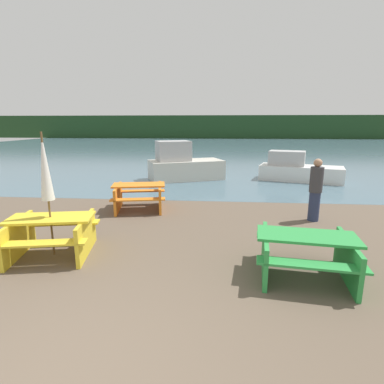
{
  "coord_description": "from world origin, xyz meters",
  "views": [
    {
      "loc": [
        1.5,
        -2.21,
        2.47
      ],
      "look_at": [
        0.89,
        4.91,
        0.85
      ],
      "focal_mm": 28.0,
      "sensor_mm": 36.0,
      "label": 1
    }
  ],
  "objects_px": {
    "picnic_table_green": "(306,251)",
    "boat": "(183,165)",
    "person": "(315,190)",
    "picnic_table_yellow": "(52,232)",
    "umbrella_white": "(45,168)",
    "boat_second": "(297,170)",
    "picnic_table_orange": "(139,195)"
  },
  "relations": [
    {
      "from": "boat",
      "to": "person",
      "type": "height_order",
      "value": "boat"
    },
    {
      "from": "boat_second",
      "to": "person",
      "type": "distance_m",
      "value": 5.98
    },
    {
      "from": "person",
      "to": "umbrella_white",
      "type": "bearing_deg",
      "value": -155.35
    },
    {
      "from": "umbrella_white",
      "to": "boat_second",
      "type": "height_order",
      "value": "umbrella_white"
    },
    {
      "from": "boat",
      "to": "person",
      "type": "relative_size",
      "value": 2.22
    },
    {
      "from": "umbrella_white",
      "to": "boat",
      "type": "distance_m",
      "value": 8.52
    },
    {
      "from": "picnic_table_green",
      "to": "person",
      "type": "height_order",
      "value": "person"
    },
    {
      "from": "boat",
      "to": "picnic_table_yellow",
      "type": "bearing_deg",
      "value": -123.02
    },
    {
      "from": "picnic_table_orange",
      "to": "boat",
      "type": "distance_m",
      "value": 5.12
    },
    {
      "from": "umbrella_white",
      "to": "picnic_table_yellow",
      "type": "bearing_deg",
      "value": 180.0
    },
    {
      "from": "person",
      "to": "boat_second",
      "type": "bearing_deg",
      "value": 79.9
    },
    {
      "from": "picnic_table_yellow",
      "to": "umbrella_white",
      "type": "bearing_deg",
      "value": 0.0
    },
    {
      "from": "picnic_table_yellow",
      "to": "boat",
      "type": "relative_size",
      "value": 0.49
    },
    {
      "from": "picnic_table_orange",
      "to": "boat",
      "type": "xyz_separation_m",
      "value": [
        0.72,
        5.07,
        0.19
      ]
    },
    {
      "from": "picnic_table_orange",
      "to": "boat_second",
      "type": "bearing_deg",
      "value": 41.82
    },
    {
      "from": "picnic_table_orange",
      "to": "boat",
      "type": "height_order",
      "value": "boat"
    },
    {
      "from": "picnic_table_green",
      "to": "boat",
      "type": "height_order",
      "value": "boat"
    },
    {
      "from": "picnic_table_orange",
      "to": "umbrella_white",
      "type": "distance_m",
      "value": 3.57
    },
    {
      "from": "umbrella_white",
      "to": "person",
      "type": "bearing_deg",
      "value": 24.65
    },
    {
      "from": "umbrella_white",
      "to": "person",
      "type": "xyz_separation_m",
      "value": [
        5.66,
        2.6,
        -0.88
      ]
    },
    {
      "from": "picnic_table_orange",
      "to": "boat_second",
      "type": "xyz_separation_m",
      "value": [
        5.85,
        5.24,
        0.03
      ]
    },
    {
      "from": "person",
      "to": "picnic_table_yellow",
      "type": "bearing_deg",
      "value": -155.35
    },
    {
      "from": "picnic_table_yellow",
      "to": "boat_second",
      "type": "bearing_deg",
      "value": 51.65
    },
    {
      "from": "picnic_table_green",
      "to": "boat",
      "type": "relative_size",
      "value": 0.48
    },
    {
      "from": "picnic_table_orange",
      "to": "person",
      "type": "bearing_deg",
      "value": -7.61
    },
    {
      "from": "boat_second",
      "to": "picnic_table_orange",
      "type": "bearing_deg",
      "value": -120.66
    },
    {
      "from": "picnic_table_yellow",
      "to": "boat",
      "type": "distance_m",
      "value": 8.45
    },
    {
      "from": "umbrella_white",
      "to": "boat_second",
      "type": "xyz_separation_m",
      "value": [
        6.71,
        8.48,
        -1.22
      ]
    },
    {
      "from": "picnic_table_yellow",
      "to": "boat",
      "type": "bearing_deg",
      "value": 79.27
    },
    {
      "from": "picnic_table_yellow",
      "to": "boat",
      "type": "xyz_separation_m",
      "value": [
        1.57,
        8.3,
        0.19
      ]
    },
    {
      "from": "picnic_table_green",
      "to": "person",
      "type": "bearing_deg",
      "value": 70.81
    },
    {
      "from": "boat",
      "to": "person",
      "type": "bearing_deg",
      "value": -76.71
    }
  ]
}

